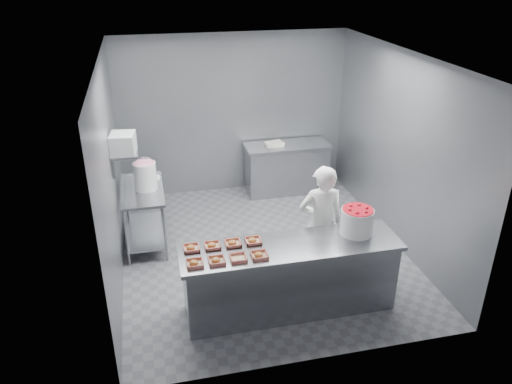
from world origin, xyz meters
TOP-DOWN VIEW (x-y plane):
  - floor at (0.00, 0.00)m, footprint 4.50×4.50m
  - ceiling at (0.00, 0.00)m, footprint 4.50×4.50m
  - wall_back at (0.00, 2.25)m, footprint 4.00×0.04m
  - wall_left at (-2.00, 0.00)m, footprint 0.04×4.50m
  - wall_right at (2.00, 0.00)m, footprint 0.04×4.50m
  - service_counter at (0.00, -1.35)m, footprint 2.60×0.70m
  - prep_table at (-1.65, 0.60)m, footprint 0.60×1.20m
  - back_counter at (0.90, 1.90)m, footprint 1.50×0.60m
  - wall_shelf at (-1.82, 0.60)m, footprint 0.35×0.90m
  - tray_0 at (-1.13, -1.51)m, footprint 0.19×0.18m
  - tray_1 at (-0.89, -1.51)m, footprint 0.19×0.18m
  - tray_2 at (-0.65, -1.51)m, footprint 0.19×0.18m
  - tray_3 at (-0.41, -1.51)m, footprint 0.19×0.18m
  - tray_4 at (-1.13, -1.19)m, footprint 0.19×0.18m
  - tray_5 at (-0.89, -1.19)m, footprint 0.19×0.18m
  - tray_6 at (-0.65, -1.19)m, footprint 0.19×0.18m
  - tray_7 at (-0.41, -1.19)m, footprint 0.19×0.18m
  - worker at (0.59, -0.75)m, footprint 0.61×0.43m
  - strawberry_tub at (0.84, -1.26)m, footprint 0.39×0.39m
  - glaze_bucket at (-1.58, 0.58)m, footprint 0.33×0.32m
  - bucket_lid at (-1.51, 0.93)m, footprint 0.35×0.35m
  - rag at (-1.59, 0.87)m, footprint 0.18×0.17m
  - appliance at (-1.82, 0.34)m, footprint 0.35×0.39m
  - paper_stack at (0.66, 1.90)m, footprint 0.31×0.24m

SIDE VIEW (x-z plane):
  - floor at x=0.00m, z-range 0.00..0.00m
  - back_counter at x=0.90m, z-range 0.00..0.90m
  - service_counter at x=0.00m, z-range 0.00..0.90m
  - prep_table at x=-1.65m, z-range 0.14..1.04m
  - worker at x=0.59m, z-range 0.00..1.59m
  - bucket_lid at x=-1.51m, z-range 0.90..0.92m
  - rag at x=-1.59m, z-range 0.90..0.92m
  - tray_2 at x=-0.65m, z-range 0.90..0.94m
  - tray_0 at x=-1.13m, z-range 0.89..0.95m
  - tray_1 at x=-0.89m, z-range 0.89..0.95m
  - tray_3 at x=-0.41m, z-range 0.89..0.95m
  - tray_4 at x=-1.13m, z-range 0.89..0.95m
  - tray_5 at x=-0.89m, z-range 0.89..0.95m
  - tray_6 at x=-0.65m, z-range 0.89..0.95m
  - tray_7 at x=-0.41m, z-range 0.89..0.95m
  - paper_stack at x=0.66m, z-range 0.90..0.96m
  - strawberry_tub at x=0.84m, z-range 0.91..1.23m
  - glaze_bucket at x=-1.58m, z-range 0.87..1.35m
  - wall_back at x=0.00m, z-range 0.00..2.80m
  - wall_left at x=-2.00m, z-range 0.00..2.80m
  - wall_right at x=2.00m, z-range 0.00..2.80m
  - wall_shelf at x=-1.82m, z-range 1.54..1.56m
  - appliance at x=-1.82m, z-range 1.56..1.83m
  - ceiling at x=0.00m, z-range 2.80..2.80m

